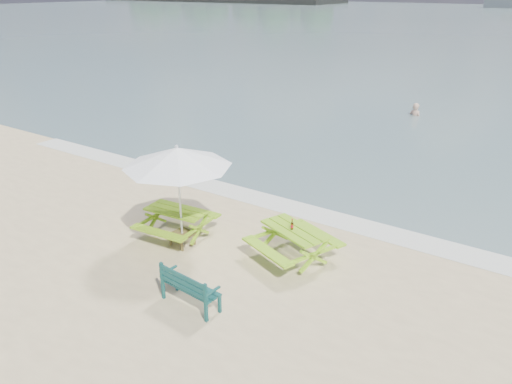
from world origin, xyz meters
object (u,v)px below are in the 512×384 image
Objects in this scene: park_bench at (191,294)px; beer_bottle at (292,226)px; picnic_table_left at (177,224)px; patio_umbrella at (177,157)px; side_table at (182,239)px; picnic_table_right at (293,245)px; swimmer at (414,121)px.

park_bench is 5.19× the size of beer_bottle.
picnic_table_left is 1.92m from patio_umbrella.
park_bench is (2.16, -1.97, -0.11)m from picnic_table_left.
beer_bottle reaches higher than park_bench.
picnic_table_left is at bearing 146.30° from side_table.
park_bench is at bearing -44.14° from side_table.
picnic_table_left is 0.83× the size of picnic_table_right.
patio_umbrella reaches higher than side_table.
picnic_table_right is at bearing 20.48° from side_table.
beer_bottle reaches higher than side_table.
patio_umbrella is (-0.00, 0.00, 2.03)m from side_table.
picnic_table_right is 4.12× the size of side_table.
picnic_table_left is at bearing 146.30° from patio_umbrella.
picnic_table_right reaches higher than picnic_table_left.
picnic_table_left is at bearing -167.59° from beer_bottle.
patio_umbrella is (0.41, -0.27, 1.85)m from picnic_table_left.
beer_bottle is at bearing 12.41° from picnic_table_left.
park_bench is at bearing -85.98° from swimmer.
park_bench reaches higher than picnic_table_right.
picnic_table_right is 0.47m from beer_bottle.
side_table is 2.03m from patio_umbrella.
picnic_table_right is 14.87m from swimmer.
park_bench reaches higher than swimmer.
swimmer reaches higher than side_table.
patio_umbrella is 15.86m from swimmer.
beer_bottle is at bearing -82.60° from swimmer.
picnic_table_left is 2.96m from beer_bottle.
patio_umbrella is (-1.75, 1.70, 1.96)m from park_bench.
patio_umbrella reaches higher than picnic_table_right.
picnic_table_right is 0.82× the size of patio_umbrella.
side_table is (-1.75, 1.70, -0.07)m from park_bench.
side_table is at bearing -91.94° from swimmer.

